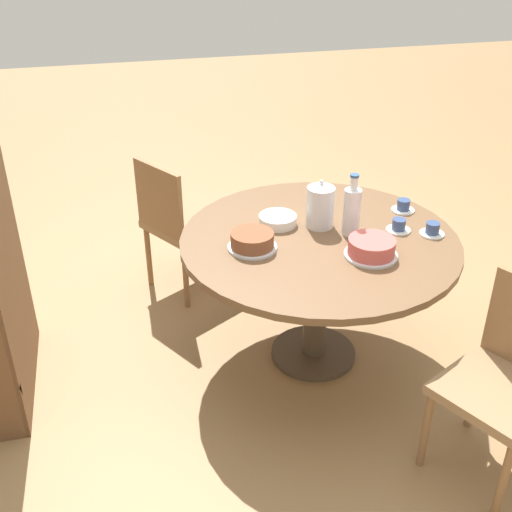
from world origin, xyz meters
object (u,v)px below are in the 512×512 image
cake_second (252,241)px  coffee_pot (320,205)px  chair_a (180,221)px  chair_b (507,379)px  cup_a (403,206)px  water_bottle (352,210)px  cake_main (371,248)px  cup_b (399,226)px  cup_c (432,230)px

cake_second → coffee_pot: bearing=-69.3°
chair_a → cake_second: bearing=164.3°
chair_a → chair_b: size_ratio=1.00×
chair_a → cup_a: (-0.66, -1.10, 0.28)m
water_bottle → cup_a: water_bottle is taller
chair_a → coffee_pot: coffee_pot is taller
coffee_pot → chair_a: bearing=40.7°
water_bottle → cake_main: 0.24m
coffee_pot → cup_a: size_ratio=2.06×
chair_b → cup_b: (0.86, 0.11, 0.28)m
chair_a → cup_b: size_ratio=7.03×
coffee_pot → cup_a: coffee_pot is taller
cake_main → cup_b: size_ratio=2.04×
chair_a → cup_c: (-0.94, -1.12, 0.28)m
chair_b → chair_a: bearing=-174.5°
chair_a → cup_b: bearing=-162.5°
coffee_pot → water_bottle: 0.17m
chair_a → cup_b: 1.33m
chair_b → cake_main: bearing=-179.5°
cake_main → chair_a: bearing=35.2°
water_bottle → cake_second: water_bottle is taller
cake_second → cup_a: (0.20, -0.86, -0.01)m
water_bottle → coffee_pot: bearing=45.6°
coffee_pot → chair_b: bearing=-154.7°
cup_c → cup_a: bearing=4.8°
coffee_pot → cake_main: coffee_pot is taller
coffee_pot → cake_main: bearing=-159.0°
coffee_pot → cup_b: size_ratio=2.06×
chair_a → cup_c: bearing=-161.0°
water_bottle → cake_main: bearing=-176.6°
chair_b → cup_a: bearing=152.7°
cake_second → chair_b: bearing=-135.2°
cake_second → cake_main: bearing=-111.4°
coffee_pot → cup_c: bearing=-113.4°
cup_b → cup_c: (-0.08, -0.14, 0.00)m
cake_main → cup_a: bearing=-40.8°
chair_a → coffee_pot: 1.01m
chair_a → cake_second: 0.94m
water_bottle → cake_second: (-0.03, 0.50, -0.09)m
water_bottle → cup_b: (-0.03, -0.24, -0.10)m
cup_c → coffee_pot: bearing=66.6°
cup_b → water_bottle: bearing=83.8°
chair_a → chair_b: 2.04m
water_bottle → cup_a: size_ratio=2.58×
cake_main → cup_c: cake_main is taller
cup_b → cup_c: same height
cake_main → cup_b: 0.31m
chair_b → cup_b: chair_b is taller
chair_a → cup_c: 1.49m
cake_second → cup_a: 0.88m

